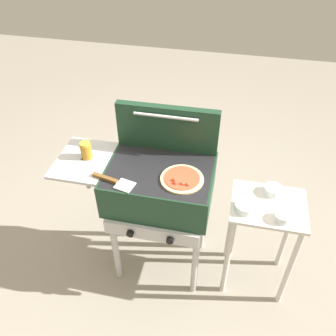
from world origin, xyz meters
TOP-DOWN VIEW (x-y plane):
  - ground_plane at (0.00, 0.00)m, footprint 8.00×8.00m
  - grill at (-0.01, -0.00)m, footprint 0.96×0.53m
  - grill_lid_open at (0.00, 0.21)m, footprint 0.63×0.08m
  - pizza_pepperoni at (0.14, -0.06)m, footprint 0.25×0.25m
  - sauce_jar at (-0.46, 0.02)m, footprint 0.07×0.07m
  - spatula at (-0.23, -0.16)m, footprint 0.27×0.12m
  - prep_table at (0.66, 0.00)m, footprint 0.44×0.36m
  - topping_bowl_near at (0.68, 0.10)m, footprint 0.11×0.11m
  - topping_bowl_far at (0.73, -0.11)m, footprint 0.10×0.10m
  - topping_bowl_middle at (0.52, -0.07)m, footprint 0.12×0.12m

SIDE VIEW (x-z plane):
  - ground_plane at x=0.00m, z-range 0.00..0.00m
  - prep_table at x=0.66m, z-range 0.16..0.91m
  - grill at x=-0.01m, z-range 0.31..1.21m
  - topping_bowl_near at x=0.68m, z-range 0.74..0.79m
  - topping_bowl_middle at x=0.52m, z-range 0.74..0.79m
  - topping_bowl_far at x=0.73m, z-range 0.74..0.79m
  - spatula at x=-0.23m, z-range 0.90..0.92m
  - pizza_pepperoni at x=0.14m, z-range 0.89..0.93m
  - sauce_jar at x=-0.46m, z-range 0.90..1.01m
  - grill_lid_open at x=0.00m, z-range 0.90..1.20m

